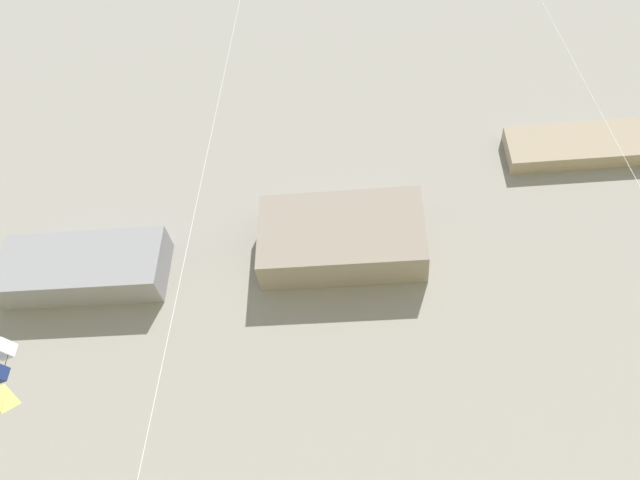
% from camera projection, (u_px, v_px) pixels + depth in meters
% --- Properties ---
extents(cliff_face, '(180.00, 27.25, 77.76)m').
position_uv_depth(cliff_face, '(350.00, 269.00, 65.10)').
color(cliff_face, gray).
rests_on(cliff_face, ground).
extents(kite_diamond_low_center, '(2.88, 1.65, 18.73)m').
position_uv_depth(kite_diamond_low_center, '(0.00, 406.00, 38.16)').
color(kite_diamond_low_center, yellow).
rests_on(kite_diamond_low_center, ground).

